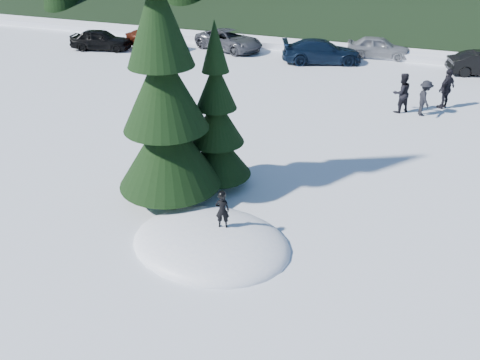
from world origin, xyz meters
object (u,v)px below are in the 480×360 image
at_px(adult_2, 424,98).
at_px(car_2, 229,40).
at_px(car_0, 101,40).
at_px(car_4, 378,47).
at_px(spruce_short, 217,126).
at_px(child_skier, 222,210).
at_px(adult_0, 401,93).
at_px(adult_1, 446,89).
at_px(car_3, 322,51).
at_px(car_1, 155,39).
at_px(spruce_tall, 164,99).

distance_m(adult_2, car_2, 15.43).
bearing_deg(car_0, car_4, -88.61).
height_order(spruce_short, child_skier, spruce_short).
height_order(adult_0, adult_1, adult_1).
distance_m(adult_2, car_4, 10.46).
bearing_deg(spruce_short, car_0, 136.66).
bearing_deg(car_2, adult_0, -104.23).
distance_m(adult_0, adult_1, 2.34).
bearing_deg(adult_1, adult_2, -0.00).
bearing_deg(adult_0, spruce_short, 19.63).
bearing_deg(child_skier, car_4, -111.03).
relative_size(child_skier, car_3, 0.21).
height_order(spruce_short, adult_0, spruce_short).
distance_m(child_skier, adult_0, 12.81).
distance_m(adult_0, car_2, 14.55).
bearing_deg(car_4, car_1, 97.46).
xyz_separation_m(adult_1, car_2, (-13.95, 6.83, -0.25)).
distance_m(child_skier, car_2, 22.15).
relative_size(child_skier, adult_0, 0.57).
xyz_separation_m(car_1, car_4, (14.72, 3.24, -0.01)).
distance_m(car_3, car_4, 4.10).
distance_m(car_1, car_4, 15.07).
distance_m(spruce_tall, adult_0, 12.58).
relative_size(car_0, car_4, 1.03).
bearing_deg(adult_1, car_1, -73.05).
bearing_deg(spruce_tall, adult_1, 56.72).
bearing_deg(car_4, car_3, 125.36).
bearing_deg(child_skier, adult_0, -123.82).
distance_m(spruce_tall, adult_2, 13.09).
distance_m(spruce_short, car_2, 18.95).
distance_m(spruce_short, car_4, 19.53).
bearing_deg(child_skier, spruce_tall, -49.53).
bearing_deg(adult_0, car_3, -95.65).
xyz_separation_m(car_3, car_4, (3.12, 2.65, -0.03)).
relative_size(child_skier, car_1, 0.25).
bearing_deg(car_3, car_0, 78.36).
distance_m(car_2, car_3, 6.74).
bearing_deg(car_2, adult_1, -96.12).
bearing_deg(car_0, spruce_short, -147.10).
height_order(spruce_short, car_0, spruce_short).
xyz_separation_m(spruce_short, adult_0, (5.04, 9.37, -1.19)).
xyz_separation_m(car_0, car_2, (8.25, 3.16, -0.01)).
distance_m(child_skier, adult_1, 14.72).
bearing_deg(car_3, adult_2, -158.94).
bearing_deg(adult_2, spruce_tall, 127.58).
relative_size(spruce_tall, spruce_short, 1.60).
distance_m(car_0, car_2, 8.83).
height_order(child_skier, car_1, child_skier).
bearing_deg(car_2, car_0, 130.97).
bearing_deg(car_4, spruce_short, 166.77).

